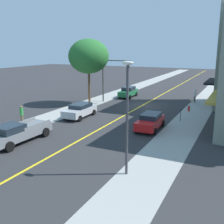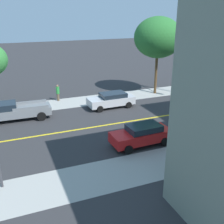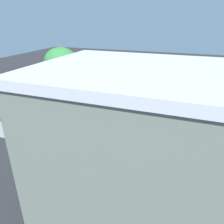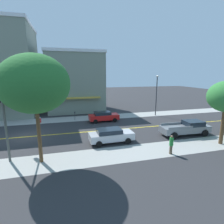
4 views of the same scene
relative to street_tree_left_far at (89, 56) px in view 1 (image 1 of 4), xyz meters
name	(u,v)px [view 1 (image 1 of 4)]	position (x,y,z in m)	size (l,w,h in m)	color
ground_plane	(143,105)	(-6.89, -2.44, -6.47)	(140.00, 140.00, 0.00)	#2D2D30
sidewalk_left	(197,110)	(-14.07, -2.44, -6.46)	(3.43, 126.00, 0.01)	#9E9E99
sidewalk_right	(96,101)	(0.28, -2.44, -6.46)	(3.43, 126.00, 0.01)	#9E9E99
road_centerline_stripe	(143,105)	(-6.89, -2.44, -6.46)	(0.20, 126.00, 0.00)	yellow
street_tree_left_far	(89,56)	(0.00, 0.00, 0.00)	(5.38, 5.38, 8.76)	brown
fire_hydrant	(189,108)	(-13.16, -1.55, -6.07)	(0.44, 0.24, 0.80)	red
parking_meter	(181,113)	(-13.23, 3.59, -5.58)	(0.12, 0.18, 1.35)	#4C4C51
traffic_light_mast	(111,73)	(-2.07, -2.57, -2.29)	(4.34, 0.32, 6.32)	#474C47
street_lamp	(127,107)	(-12.91, 17.52, -2.24)	(0.70, 0.36, 6.91)	#38383D
red_sedan_left_curb	(150,121)	(-11.27, 7.81, -5.66)	(2.11, 4.55, 1.53)	red
green_sedan_right_curb	(128,92)	(-2.72, -7.35, -5.63)	(2.14, 4.67, 1.62)	#196638
silver_sedan_right_curb	(80,110)	(-2.72, 6.73, -5.66)	(2.19, 4.75, 1.50)	#B7BABF
grey_pickup_truck	(18,132)	(-2.68, 16.07, -5.60)	(2.35, 5.98, 1.69)	slate
pedestrian_green_shirt	(22,114)	(1.47, 11.33, -5.52)	(0.35, 0.35, 1.79)	brown
pedestrian_white_shirt	(195,95)	(-12.82, -7.81, -5.48)	(0.32, 0.32, 1.84)	#33384C
small_dog	(192,100)	(-12.60, -6.97, -6.10)	(0.75, 0.34, 0.56)	#C6B28C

